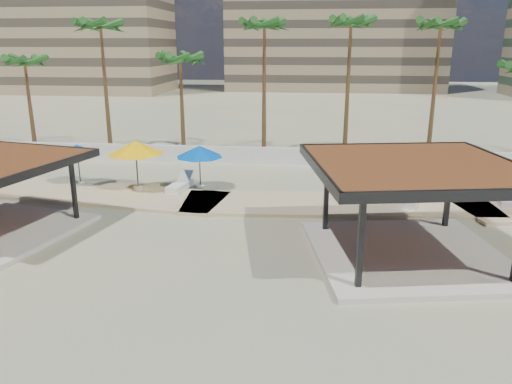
{
  "coord_description": "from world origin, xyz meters",
  "views": [
    {
      "loc": [
        0.61,
        -18.02,
        8.1
      ],
      "look_at": [
        -1.95,
        4.38,
        1.4
      ],
      "focal_mm": 35.0,
      "sensor_mm": 36.0,
      "label": 1
    }
  ],
  "objects_px": {
    "lounger_c": "(503,199)",
    "lounger_b": "(410,199)",
    "umbrella_a": "(77,150)",
    "pavilion_central": "(412,201)",
    "lounger_a": "(180,186)"
  },
  "relations": [
    {
      "from": "lounger_c",
      "to": "lounger_b",
      "type": "bearing_deg",
      "value": 102.56
    },
    {
      "from": "umbrella_a",
      "to": "lounger_c",
      "type": "height_order",
      "value": "umbrella_a"
    },
    {
      "from": "pavilion_central",
      "to": "lounger_c",
      "type": "height_order",
      "value": "pavilion_central"
    },
    {
      "from": "pavilion_central",
      "to": "lounger_b",
      "type": "relative_size",
      "value": 3.6
    },
    {
      "from": "pavilion_central",
      "to": "lounger_b",
      "type": "bearing_deg",
      "value": 68.54
    },
    {
      "from": "lounger_a",
      "to": "lounger_c",
      "type": "xyz_separation_m",
      "value": [
        17.35,
        -0.58,
        -0.02
      ]
    },
    {
      "from": "umbrella_a",
      "to": "lounger_c",
      "type": "xyz_separation_m",
      "value": [
        23.59,
        -1.24,
        -1.8
      ]
    },
    {
      "from": "pavilion_central",
      "to": "umbrella_a",
      "type": "height_order",
      "value": "pavilion_central"
    },
    {
      "from": "umbrella_a",
      "to": "lounger_a",
      "type": "height_order",
      "value": "umbrella_a"
    },
    {
      "from": "lounger_a",
      "to": "lounger_c",
      "type": "bearing_deg",
      "value": -81.67
    },
    {
      "from": "lounger_b",
      "to": "pavilion_central",
      "type": "bearing_deg",
      "value": -172.89
    },
    {
      "from": "lounger_a",
      "to": "lounger_b",
      "type": "height_order",
      "value": "lounger_b"
    },
    {
      "from": "umbrella_a",
      "to": "lounger_a",
      "type": "relative_size",
      "value": 1.25
    },
    {
      "from": "lounger_a",
      "to": "lounger_b",
      "type": "distance_m",
      "value": 12.6
    },
    {
      "from": "pavilion_central",
      "to": "umbrella_a",
      "type": "xyz_separation_m",
      "value": [
        -17.52,
        8.42,
        -0.14
      ]
    }
  ]
}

